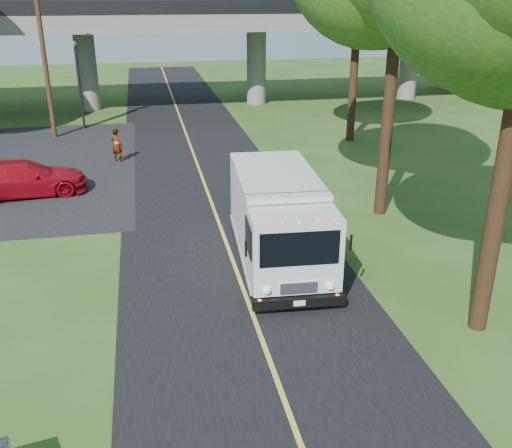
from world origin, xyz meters
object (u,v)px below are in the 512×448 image
object	(u,v)px
traffic_signal	(79,75)
pedestrian	(117,145)
step_van	(279,217)
red_sedan	(24,178)
utility_pole	(44,55)

from	to	relation	value
traffic_signal	pedestrian	world-z (taller)	traffic_signal
traffic_signal	pedestrian	bearing A→B (deg)	-74.34
step_van	traffic_signal	bearing A→B (deg)	113.56
traffic_signal	red_sedan	xyz separation A→B (m)	(-1.46, -12.16, -2.47)
utility_pole	step_van	bearing A→B (deg)	-64.15
traffic_signal	step_van	distance (m)	21.72
utility_pole	red_sedan	size ratio (longest dim) A/B	1.79
step_van	pedestrian	bearing A→B (deg)	116.15
pedestrian	utility_pole	bearing A→B (deg)	-22.52
traffic_signal	pedestrian	distance (m)	8.49
utility_pole	red_sedan	distance (m)	10.87
traffic_signal	step_van	bearing A→B (deg)	-70.04
traffic_signal	pedestrian	size ratio (longest dim) A/B	3.12
step_van	red_sedan	distance (m)	12.09
red_sedan	utility_pole	bearing A→B (deg)	-7.05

